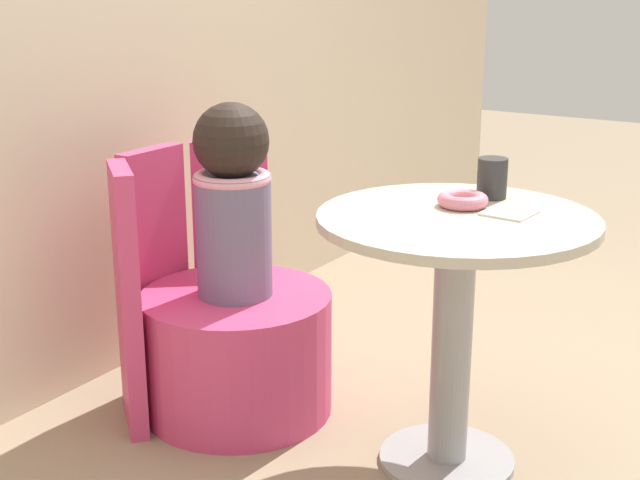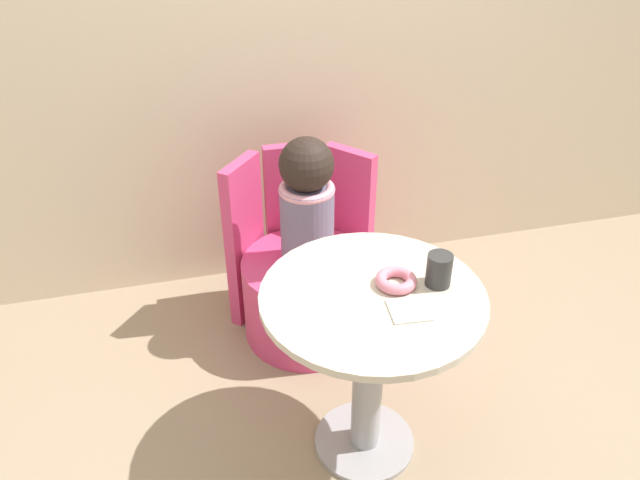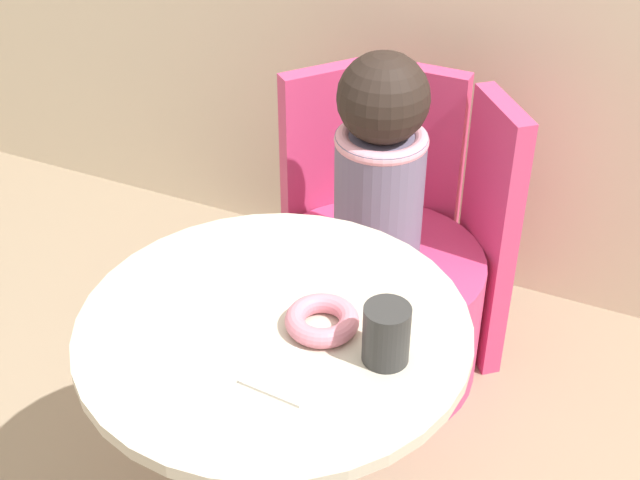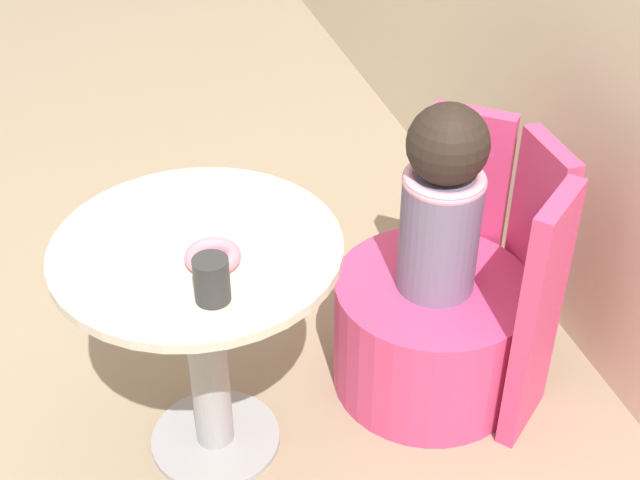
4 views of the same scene
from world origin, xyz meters
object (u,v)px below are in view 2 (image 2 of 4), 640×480
Objects in this scene: tub_chair at (308,296)px; cup at (439,270)px; donut at (396,280)px; round_table at (370,341)px; child_figure at (307,203)px.

cup is (0.26, -0.65, 0.54)m from tub_chair.
donut is 0.13m from cup.
tub_chair is (-0.05, 0.64, -0.31)m from round_table.
tub_chair is 0.88m from cup.
tub_chair is 5.23× the size of cup.
child_figure is at bearing 94.67° from round_table.
child_figure is 0.64m from donut.
round_table is 0.22m from donut.
round_table is at bearing -85.33° from child_figure.
cup reaches higher than round_table.
donut is (0.08, 0.02, 0.20)m from round_table.
tub_chair is 0.45m from child_figure.
cup is at bearing -0.61° from round_table.
cup is at bearing -68.26° from child_figure.
child_figure is (0.00, -0.00, 0.45)m from tub_chair.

